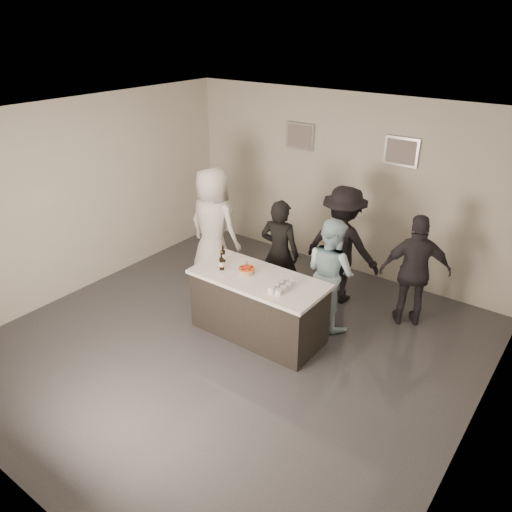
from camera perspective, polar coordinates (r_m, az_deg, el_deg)
name	(u,v)px	position (r m, az deg, el deg)	size (l,w,h in m)	color
floor	(234,344)	(6.92, -2.50, -10.06)	(6.00, 6.00, 0.00)	#3D3D42
ceiling	(229,121)	(5.71, -3.10, 15.12)	(6.00, 6.00, 0.00)	white
wall_back	(345,185)	(8.54, 10.15, 8.02)	(6.00, 0.04, 3.00)	beige
wall_left	(82,197)	(8.27, -19.22, 6.38)	(0.04, 6.00, 3.00)	beige
wall_right	(487,326)	(5.06, 24.90, -7.28)	(0.04, 6.00, 3.00)	beige
picture_left	(300,136)	(8.75, 5.05, 13.51)	(0.54, 0.04, 0.44)	#B2B2B7
picture_right	(401,152)	(7.99, 16.28, 11.39)	(0.54, 0.04, 0.44)	#B2B2B7
bar_counter	(258,306)	(6.89, 0.26, -5.74)	(1.86, 0.86, 0.90)	white
cake	(247,271)	(6.75, -1.09, -1.69)	(0.22, 0.22, 0.07)	#F45A19
beer_bottle_a	(223,253)	(7.04, -3.80, 0.31)	(0.07, 0.07, 0.26)	black
beer_bottle_b	(222,261)	(6.82, -3.96, -0.57)	(0.07, 0.07, 0.26)	black
tumbler_cluster	(282,286)	(6.38, 3.00, -3.46)	(0.19, 0.40, 0.08)	#C36312
candles	(231,280)	(6.61, -2.89, -2.72)	(0.24, 0.08, 0.01)	pink
person_main_black	(280,253)	(7.47, 2.71, 0.31)	(0.61, 0.40, 1.68)	black
person_main_blue	(331,273)	(7.06, 8.52, -1.88)	(0.79, 0.61, 1.62)	#B1DBE8
person_guest_left	(213,226)	(8.13, -4.93, 3.40)	(0.95, 0.62, 1.94)	white
person_guest_right	(415,271)	(7.31, 17.72, -1.67)	(0.98, 0.41, 1.67)	#2C2930
person_guest_back	(342,245)	(7.65, 9.83, 1.23)	(1.19, 0.68, 1.84)	black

